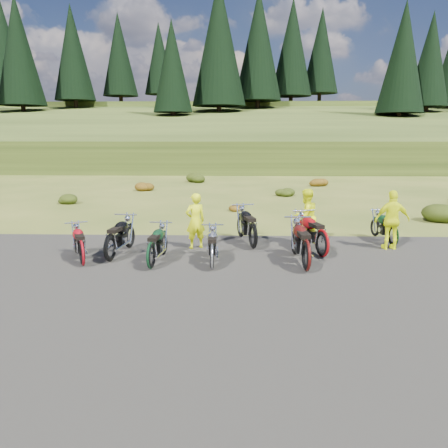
{
  "coord_description": "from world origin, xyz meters",
  "views": [
    {
      "loc": [
        -0.26,
        -10.89,
        3.46
      ],
      "look_at": [
        -0.63,
        1.54,
        0.94
      ],
      "focal_mm": 35.0,
      "sensor_mm": 36.0,
      "label": 1
    }
  ],
  "objects_px": {
    "motorcycle_0": "(111,262)",
    "motorcycle_7": "(392,247)",
    "person_middle": "(195,222)",
    "motorcycle_3": "(212,270)"
  },
  "relations": [
    {
      "from": "motorcycle_0",
      "to": "motorcycle_7",
      "type": "height_order",
      "value": "motorcycle_0"
    },
    {
      "from": "motorcycle_0",
      "to": "person_middle",
      "type": "xyz_separation_m",
      "value": [
        2.23,
        1.55,
        0.86
      ]
    },
    {
      "from": "person_middle",
      "to": "motorcycle_3",
      "type": "bearing_deg",
      "value": 81.07
    },
    {
      "from": "motorcycle_0",
      "to": "person_middle",
      "type": "height_order",
      "value": "person_middle"
    },
    {
      "from": "motorcycle_0",
      "to": "motorcycle_7",
      "type": "relative_size",
      "value": 1.13
    },
    {
      "from": "motorcycle_3",
      "to": "person_middle",
      "type": "bearing_deg",
      "value": 13.66
    },
    {
      "from": "motorcycle_7",
      "to": "person_middle",
      "type": "distance_m",
      "value": 6.29
    },
    {
      "from": "motorcycle_0",
      "to": "motorcycle_3",
      "type": "bearing_deg",
      "value": -95.13
    },
    {
      "from": "motorcycle_3",
      "to": "motorcycle_7",
      "type": "relative_size",
      "value": 0.99
    },
    {
      "from": "motorcycle_0",
      "to": "motorcycle_3",
      "type": "xyz_separation_m",
      "value": [
        2.86,
        -0.64,
        0.0
      ]
    }
  ]
}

